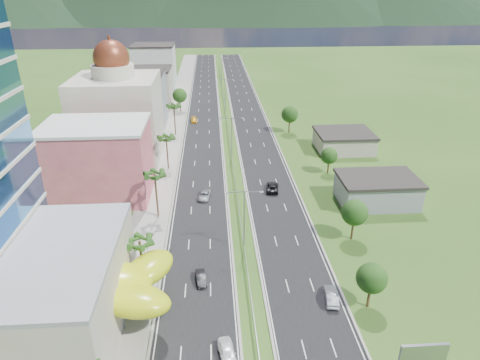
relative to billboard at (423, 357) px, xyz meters
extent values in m
plane|color=#2D5119|center=(-17.00, 18.00, -4.42)|extent=(500.00, 500.00, 0.00)
cube|color=black|center=(-24.50, 108.00, -4.40)|extent=(11.00, 260.00, 0.04)
cube|color=black|center=(-9.50, 108.00, -4.40)|extent=(11.00, 260.00, 0.04)
cube|color=gray|center=(-34.00, 108.00, -4.36)|extent=(7.00, 260.00, 0.12)
cube|color=gray|center=(-17.00, 90.00, -3.80)|extent=(0.08, 216.00, 0.28)
cube|color=gray|center=(-17.00, 192.00, -4.07)|extent=(0.10, 0.12, 0.70)
cylinder|color=gray|center=(-17.00, 28.00, 1.08)|extent=(0.20, 0.20, 11.00)
cube|color=gray|center=(-18.44, 28.00, 6.38)|extent=(2.88, 0.12, 0.12)
cube|color=gray|center=(-15.56, 28.00, 6.38)|extent=(2.88, 0.12, 0.12)
cube|color=silver|center=(-19.72, 28.00, 6.28)|extent=(0.60, 0.25, 0.18)
cube|color=silver|center=(-14.28, 28.00, 6.28)|extent=(0.60, 0.25, 0.18)
cylinder|color=gray|center=(-17.00, 68.00, 1.08)|extent=(0.20, 0.20, 11.00)
cube|color=gray|center=(-18.44, 68.00, 6.38)|extent=(2.88, 0.12, 0.12)
cube|color=gray|center=(-15.56, 68.00, 6.38)|extent=(2.88, 0.12, 0.12)
cube|color=silver|center=(-19.72, 68.00, 6.28)|extent=(0.60, 0.25, 0.18)
cube|color=silver|center=(-14.28, 68.00, 6.28)|extent=(0.60, 0.25, 0.18)
cylinder|color=gray|center=(-17.00, 113.00, 1.08)|extent=(0.20, 0.20, 11.00)
cube|color=gray|center=(-18.44, 113.00, 6.38)|extent=(2.88, 0.12, 0.12)
cube|color=gray|center=(-15.56, 113.00, 6.38)|extent=(2.88, 0.12, 0.12)
cube|color=silver|center=(-19.72, 113.00, 6.28)|extent=(0.60, 0.25, 0.18)
cube|color=silver|center=(-14.28, 113.00, 6.28)|extent=(0.60, 0.25, 0.18)
cylinder|color=gray|center=(-17.00, 158.00, 1.08)|extent=(0.20, 0.20, 11.00)
cube|color=gray|center=(-18.44, 158.00, 6.38)|extent=(2.88, 0.12, 0.12)
cube|color=gray|center=(-15.56, 158.00, 6.38)|extent=(2.88, 0.12, 0.12)
cube|color=silver|center=(-19.72, 158.00, 6.28)|extent=(0.60, 0.25, 0.18)
cube|color=silver|center=(-14.28, 158.00, 6.28)|extent=(0.60, 0.25, 0.18)
cylinder|color=gray|center=(-41.00, 16.00, -2.42)|extent=(0.50, 0.50, 4.00)
cylinder|color=gray|center=(-34.00, 11.00, -2.42)|extent=(0.50, 0.50, 4.00)
cylinder|color=gray|center=(-38.00, 8.00, -2.42)|extent=(0.50, 0.50, 4.00)
cylinder|color=gray|center=(-32.00, 16.00, -2.42)|extent=(0.50, 0.50, 4.00)
cube|color=#BF4E61|center=(-45.00, 50.00, 3.08)|extent=(20.00, 15.00, 15.00)
cube|color=#BEB89D|center=(-45.00, 73.00, 5.58)|extent=(20.00, 20.00, 20.00)
cylinder|color=#BEB89D|center=(-45.00, 73.00, 17.08)|extent=(10.00, 10.00, 3.00)
sphere|color=maroon|center=(-45.00, 73.00, 20.08)|extent=(8.40, 8.40, 8.40)
cube|color=gray|center=(-44.00, 98.00, 3.58)|extent=(16.00, 15.00, 16.00)
cube|color=#B1A792|center=(-44.00, 120.00, 2.08)|extent=(16.00, 15.00, 13.00)
cube|color=silver|center=(-44.00, 143.00, 4.58)|extent=(16.00, 15.00, 18.00)
cube|color=#D85919|center=(0.00, 0.00, 0.18)|extent=(5.20, 0.35, 3.20)
cube|color=gray|center=(11.00, 43.00, -1.92)|extent=(15.00, 10.00, 5.00)
cube|color=#B1A792|center=(13.00, 73.00, -2.22)|extent=(14.00, 12.00, 4.40)
cylinder|color=#47301C|center=(-32.50, 20.00, -0.67)|extent=(0.36, 0.36, 7.50)
cylinder|color=#47301C|center=(-32.50, 40.00, 0.08)|extent=(0.36, 0.36, 9.00)
cylinder|color=#47301C|center=(-32.50, 63.00, -0.42)|extent=(0.36, 0.36, 8.00)
cylinder|color=#47301C|center=(-32.50, 88.00, -0.02)|extent=(0.36, 0.36, 8.80)
cylinder|color=#47301C|center=(-32.50, 113.00, -1.97)|extent=(0.40, 0.40, 4.90)
sphere|color=#264D18|center=(-32.50, 113.00, 1.18)|extent=(4.90, 4.90, 4.90)
cylinder|color=#47301C|center=(-1.00, 13.00, -2.32)|extent=(0.40, 0.40, 4.20)
sphere|color=#264D18|center=(-1.00, 13.00, 0.38)|extent=(4.20, 4.20, 4.20)
cylinder|color=#47301C|center=(2.00, 30.00, -2.15)|extent=(0.40, 0.40, 4.55)
sphere|color=#264D18|center=(2.00, 30.00, 0.78)|extent=(4.55, 4.55, 4.55)
cylinder|color=#47301C|center=(5.00, 58.00, -2.50)|extent=(0.40, 0.40, 3.85)
sphere|color=#264D18|center=(5.00, 58.00, -0.02)|extent=(3.85, 3.85, 3.85)
cylinder|color=#47301C|center=(1.00, 88.00, -1.97)|extent=(0.40, 0.40, 4.90)
sphere|color=#264D18|center=(1.00, 88.00, 1.18)|extent=(4.90, 4.90, 4.90)
imported|color=white|center=(-20.74, 5.38, -3.59)|extent=(2.54, 4.86, 1.58)
imported|color=black|center=(-24.07, 19.90, -3.73)|extent=(1.91, 4.13, 1.31)
imported|color=#929499|center=(-23.75, 47.04, -3.71)|extent=(2.89, 5.08, 1.34)
imported|color=gold|center=(-27.51, 100.51, -3.72)|extent=(2.15, 4.68, 1.33)
imported|color=#9FA1A6|center=(-5.75, 14.49, -3.59)|extent=(2.33, 4.99, 1.58)
imported|color=black|center=(-9.23, 49.78, -3.61)|extent=(3.34, 5.84, 1.54)
imported|color=black|center=(-29.30, 27.24, -3.70)|extent=(0.80, 2.17, 1.36)
camera|label=1|loc=(-21.75, -31.97, 36.46)|focal=32.00mm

